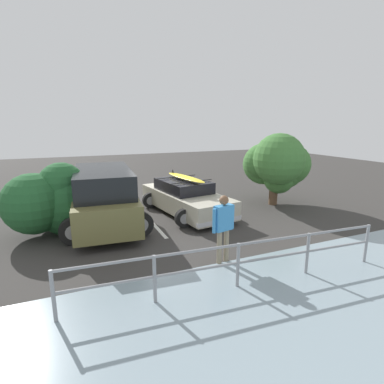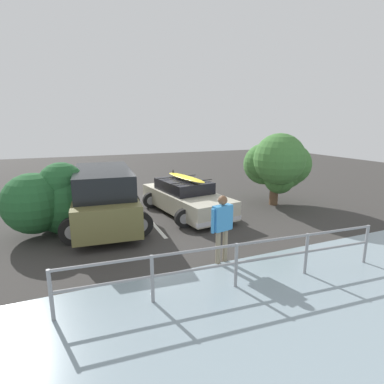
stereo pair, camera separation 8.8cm
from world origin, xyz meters
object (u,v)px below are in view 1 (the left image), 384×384
object	(u,v)px
suv_car	(104,197)
bush_near_right	(60,203)
bush_near_left	(277,163)
person_bystander	(223,223)
sedan_car	(185,197)

from	to	relation	value
suv_car	bush_near_right	bearing A→B (deg)	3.90
bush_near_left	bush_near_right	bearing A→B (deg)	0.86
suv_car	person_bystander	world-z (taller)	suv_car
suv_car	bush_near_left	distance (m)	7.01
sedan_car	person_bystander	world-z (taller)	person_bystander
sedan_car	bush_near_right	bearing A→B (deg)	5.39
suv_car	bush_near_left	xyz separation A→B (m)	(-6.97, -0.03, 0.74)
person_bystander	bush_near_left	bearing A→B (deg)	-139.90
suv_car	bush_near_right	size ratio (longest dim) A/B	1.70
sedan_car	bush_near_right	distance (m)	4.37
suv_car	sedan_car	bearing A→B (deg)	-173.94
suv_car	bush_near_right	xyz separation A→B (m)	(1.34, 0.09, -0.03)
person_bystander	bush_near_right	world-z (taller)	bush_near_right
person_bystander	bush_near_right	distance (m)	5.27
suv_car	person_bystander	bearing A→B (deg)	120.32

